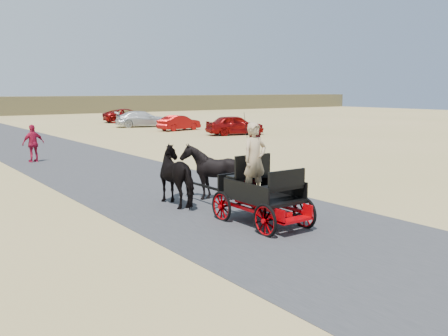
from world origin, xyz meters
TOP-DOWN VIEW (x-y plane):
  - ground at (0.00, 0.00)m, footprint 140.00×140.00m
  - road at (0.00, 0.00)m, footprint 6.00×140.00m
  - carriage at (-0.13, 0.36)m, footprint 1.30×2.40m
  - horse_left at (-0.68, 3.36)m, footprint 0.91×2.01m
  - horse_right at (0.42, 3.36)m, footprint 1.37×1.54m
  - driver_man at (-0.33, 0.41)m, footprint 0.66×0.43m
  - passenger_woman at (0.17, 0.96)m, footprint 0.77×0.60m
  - pedestrian at (-1.75, 14.68)m, footprint 1.06×0.57m
  - car_a at (14.18, 20.53)m, footprint 4.55×2.64m
  - car_b at (12.94, 26.46)m, footprint 3.92×1.99m
  - car_c at (12.25, 31.68)m, footprint 5.22×3.41m
  - car_d at (13.90, 38.33)m, footprint 5.29×3.11m

SIDE VIEW (x-z plane):
  - ground at x=0.00m, z-range 0.00..0.00m
  - road at x=0.00m, z-range 0.00..0.01m
  - carriage at x=-0.13m, z-range 0.00..0.72m
  - car_b at x=12.94m, z-range 0.00..1.23m
  - car_d at x=13.90m, z-range 0.00..1.38m
  - car_c at x=12.25m, z-range 0.00..1.41m
  - car_a at x=14.18m, z-range 0.00..1.46m
  - horse_left at x=-0.68m, z-range 0.00..1.70m
  - horse_right at x=0.42m, z-range 0.00..1.70m
  - pedestrian at x=-1.75m, z-range 0.00..1.73m
  - passenger_woman at x=0.17m, z-range 0.72..2.30m
  - driver_man at x=-0.33m, z-range 0.72..2.52m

